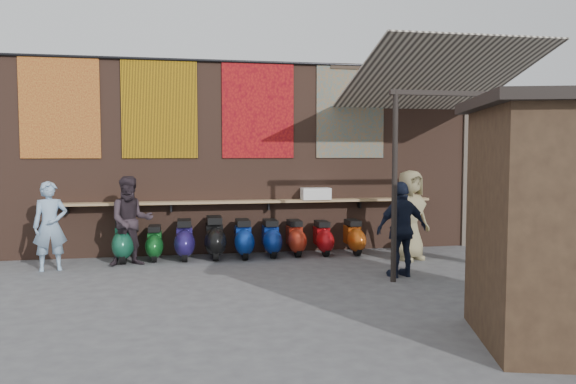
# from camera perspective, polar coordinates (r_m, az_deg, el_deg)

# --- Properties ---
(ground) EXTENTS (70.00, 70.00, 0.00)m
(ground) POSITION_cam_1_polar(r_m,az_deg,el_deg) (9.51, -2.74, -8.82)
(ground) COLOR #474749
(ground) RESTS_ON ground
(brick_wall) EXTENTS (10.00, 0.40, 4.00)m
(brick_wall) POSITION_cam_1_polar(r_m,az_deg,el_deg) (11.95, -4.61, 3.47)
(brick_wall) COLOR brown
(brick_wall) RESTS_ON ground
(pier_right) EXTENTS (0.50, 0.50, 4.00)m
(pier_right) POSITION_cam_1_polar(r_m,az_deg,el_deg) (13.54, 17.87, 3.35)
(pier_right) COLOR #4C4238
(pier_right) RESTS_ON ground
(eating_counter) EXTENTS (8.00, 0.32, 0.05)m
(eating_counter) POSITION_cam_1_polar(r_m,az_deg,el_deg) (11.63, -4.38, -0.98)
(eating_counter) COLOR #9E7A51
(eating_counter) RESTS_ON brick_wall
(shelf_box) EXTENTS (0.60, 0.33, 0.24)m
(shelf_box) POSITION_cam_1_polar(r_m,az_deg,el_deg) (11.85, 2.84, -0.17)
(shelf_box) COLOR white
(shelf_box) RESTS_ON eating_counter
(tapestry_redgold) EXTENTS (1.50, 0.02, 2.00)m
(tapestry_redgold) POSITION_cam_1_polar(r_m,az_deg,el_deg) (11.92, -22.17, 8.00)
(tapestry_redgold) COLOR maroon
(tapestry_redgold) RESTS_ON brick_wall
(tapestry_sun) EXTENTS (1.50, 0.02, 2.00)m
(tapestry_sun) POSITION_cam_1_polar(r_m,az_deg,el_deg) (11.70, -12.91, 8.27)
(tapestry_sun) COLOR orange
(tapestry_sun) RESTS_ON brick_wall
(tapestry_orange) EXTENTS (1.50, 0.02, 2.00)m
(tapestry_orange) POSITION_cam_1_polar(r_m,az_deg,el_deg) (11.80, -3.05, 8.33)
(tapestry_orange) COLOR #AD1915
(tapestry_orange) RESTS_ON brick_wall
(tapestry_multi) EXTENTS (1.50, 0.02, 2.00)m
(tapestry_multi) POSITION_cam_1_polar(r_m,az_deg,el_deg) (12.24, 6.36, 8.16)
(tapestry_multi) COLOR #22667D
(tapestry_multi) RESTS_ON brick_wall
(hang_rail) EXTENTS (9.50, 0.06, 0.06)m
(hang_rail) POSITION_cam_1_polar(r_m,az_deg,el_deg) (11.87, -4.54, 13.06)
(hang_rail) COLOR black
(hang_rail) RESTS_ON brick_wall
(scooter_stool_0) EXTENTS (0.39, 0.86, 0.82)m
(scooter_stool_0) POSITION_cam_1_polar(r_m,az_deg,el_deg) (11.37, -16.30, -4.76)
(scooter_stool_0) COLOR #165B3F
(scooter_stool_0) RESTS_ON ground
(scooter_stool_1) EXTENTS (0.32, 0.71, 0.68)m
(scooter_stool_1) POSITION_cam_1_polar(r_m,az_deg,el_deg) (11.36, -13.40, -5.08)
(scooter_stool_1) COLOR #10541D
(scooter_stool_1) RESTS_ON ground
(scooter_stool_2) EXTENTS (0.37, 0.82, 0.78)m
(scooter_stool_2) POSITION_cam_1_polar(r_m,az_deg,el_deg) (11.31, -10.48, -4.80)
(scooter_stool_2) COLOR #201654
(scooter_stool_2) RESTS_ON ground
(scooter_stool_3) EXTENTS (0.39, 0.87, 0.83)m
(scooter_stool_3) POSITION_cam_1_polar(r_m,az_deg,el_deg) (11.34, -7.47, -4.62)
(scooter_stool_3) COLOR black
(scooter_stool_3) RESTS_ON ground
(scooter_stool_4) EXTENTS (0.36, 0.80, 0.76)m
(scooter_stool_4) POSITION_cam_1_polar(r_m,az_deg,el_deg) (11.34, -4.56, -4.77)
(scooter_stool_4) COLOR navy
(scooter_stool_4) RESTS_ON ground
(scooter_stool_5) EXTENTS (0.35, 0.78, 0.74)m
(scooter_stool_5) POSITION_cam_1_polar(r_m,az_deg,el_deg) (11.47, -1.74, -4.71)
(scooter_stool_5) COLOR navy
(scooter_stool_5) RESTS_ON ground
(scooter_stool_6) EXTENTS (0.34, 0.76, 0.72)m
(scooter_stool_6) POSITION_cam_1_polar(r_m,az_deg,el_deg) (11.60, 0.74, -4.67)
(scooter_stool_6) COLOR #AA2916
(scooter_stool_6) RESTS_ON ground
(scooter_stool_7) EXTENTS (0.33, 0.73, 0.69)m
(scooter_stool_7) POSITION_cam_1_polar(r_m,az_deg,el_deg) (11.69, 3.55, -4.68)
(scooter_stool_7) COLOR #9A0B10
(scooter_stool_7) RESTS_ON ground
(scooter_stool_8) EXTENTS (0.33, 0.74, 0.70)m
(scooter_stool_8) POSITION_cam_1_polar(r_m,az_deg,el_deg) (11.83, 6.68, -4.56)
(scooter_stool_8) COLOR #9A3E0E
(scooter_stool_8) RESTS_ON ground
(diner_left) EXTENTS (0.66, 0.51, 1.60)m
(diner_left) POSITION_cam_1_polar(r_m,az_deg,el_deg) (10.91, -23.01, -3.20)
(diner_left) COLOR #87A6C5
(diner_left) RESTS_ON ground
(diner_right) EXTENTS (0.92, 0.78, 1.68)m
(diner_right) POSITION_cam_1_polar(r_m,az_deg,el_deg) (10.89, -15.66, -2.84)
(diner_right) COLOR #2D232A
(diner_right) RESTS_ON ground
(shopper_navy) EXTENTS (1.01, 0.58, 1.63)m
(shopper_navy) POSITION_cam_1_polar(r_m,az_deg,el_deg) (9.72, 11.47, -3.73)
(shopper_navy) COLOR black
(shopper_navy) RESTS_ON ground
(shopper_grey) EXTENTS (1.10, 1.04, 1.49)m
(shopper_grey) POSITION_cam_1_polar(r_m,az_deg,el_deg) (10.83, 22.06, -3.51)
(shopper_grey) COLOR #505155
(shopper_grey) RESTS_ON ground
(shopper_tan) EXTENTS (1.02, 0.87, 1.77)m
(shopper_tan) POSITION_cam_1_polar(r_m,az_deg,el_deg) (11.27, 12.27, -2.32)
(shopper_tan) COLOR #92855D
(shopper_tan) RESTS_ON ground
(stall_sign) EXTENTS (1.16, 0.38, 0.50)m
(stall_sign) POSITION_cam_1_polar(r_m,az_deg,el_deg) (7.78, 26.37, 1.90)
(stall_sign) COLOR gold
(stall_sign) RESTS_ON market_stall
(stall_shelf) EXTENTS (1.94, 0.66, 0.06)m
(stall_shelf) POSITION_cam_1_polar(r_m,az_deg,el_deg) (7.86, 26.16, -4.92)
(stall_shelf) COLOR #473321
(stall_shelf) RESTS_ON market_stall
(awning_canvas) EXTENTS (3.20, 3.28, 0.97)m
(awning_canvas) POSITION_cam_1_polar(r_m,az_deg,el_deg) (11.26, 14.79, 11.23)
(awning_canvas) COLOR beige
(awning_canvas) RESTS_ON brick_wall
(awning_ledger) EXTENTS (3.30, 0.08, 0.12)m
(awning_ledger) POSITION_cam_1_polar(r_m,az_deg,el_deg) (12.75, 11.66, 12.23)
(awning_ledger) COLOR #33261C
(awning_ledger) RESTS_ON brick_wall
(awning_header) EXTENTS (3.00, 0.08, 0.08)m
(awning_header) POSITION_cam_1_polar(r_m,az_deg,el_deg) (9.88, 18.55, 9.43)
(awning_header) COLOR black
(awning_header) RESTS_ON awning_post_left
(awning_post_left) EXTENTS (0.09, 0.09, 3.10)m
(awning_post_left) POSITION_cam_1_polar(r_m,az_deg,el_deg) (9.25, 10.76, 0.46)
(awning_post_left) COLOR black
(awning_post_left) RESTS_ON ground
(awning_post_right) EXTENTS (0.09, 0.09, 3.10)m
(awning_post_right) POSITION_cam_1_polar(r_m,az_deg,el_deg) (10.60, 24.97, 0.60)
(awning_post_right) COLOR black
(awning_post_right) RESTS_ON ground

